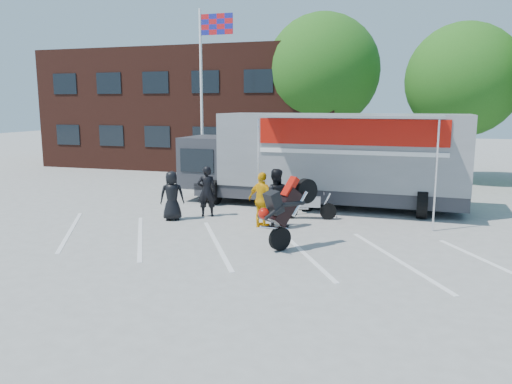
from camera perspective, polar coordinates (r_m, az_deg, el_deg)
The scene contains 13 objects.
ground at distance 12.36m, azimuth 3.34°, elevation -7.94°, with size 100.00×100.00×0.00m, color #9F9F9A.
parking_bay_lines at distance 13.28m, azimuth 4.40°, elevation -6.64°, with size 18.00×5.00×0.01m, color white.
office_building at distance 32.09m, azimuth -6.24°, elevation 9.38°, with size 18.00×8.00×7.00m, color #451E16.
flagpole at distance 23.29m, azimuth -5.70°, elevation 13.02°, with size 1.61×0.12×8.00m.
tree_left at distance 27.89m, azimuth 7.61°, elevation 13.52°, with size 6.12×6.12×8.64m.
tree_mid at distance 26.53m, azimuth 22.58°, elevation 11.71°, with size 5.44×5.44×7.68m.
transporter_truck at distance 19.14m, azimuth 8.01°, elevation -1.57°, with size 10.89×5.25×3.47m, color gray, non-canonical shape.
parked_motorcycle at distance 16.89m, azimuth 6.05°, elevation -3.08°, with size 0.62×1.87×0.98m, color #ACACB1, non-canonical shape.
stunt_bike_rider at distance 13.63m, azimuth 5.06°, elevation -6.24°, with size 0.83×1.77×2.09m, color black, non-canonical shape.
spectator_leather_a at distance 16.72m, azimuth -9.58°, elevation -0.42°, with size 0.80×0.52×1.64m, color black.
spectator_leather_b at distance 17.12m, azimuth -5.65°, elevation 0.09°, with size 0.64×0.42×1.75m, color black.
spectator_leather_c at distance 15.44m, azimuth 2.19°, elevation -0.75°, with size 0.90×0.70×1.86m, color black.
spectator_hivis at distance 15.47m, azimuth 0.73°, elevation -0.93°, with size 1.02×0.43×1.74m, color #FFB90D.
Camera 1 is at (2.83, -11.41, 3.80)m, focal length 35.00 mm.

